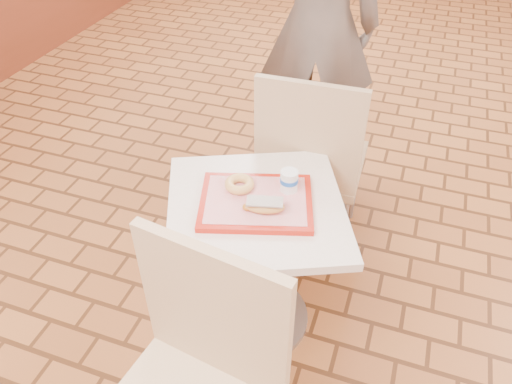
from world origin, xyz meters
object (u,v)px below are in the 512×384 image
(serving_tray, at_px, (256,202))
(chair_main_back, at_px, (311,158))
(main_table, at_px, (256,247))
(customer, at_px, (319,24))
(ring_donut, at_px, (239,184))
(paper_cup, at_px, (289,181))
(long_john_donut, at_px, (264,206))

(serving_tray, bearing_deg, chair_main_back, 81.29)
(main_table, bearing_deg, serving_tray, 0.00)
(customer, distance_m, ring_donut, 1.22)
(chair_main_back, relative_size, customer, 0.55)
(ring_donut, bearing_deg, paper_cup, 16.02)
(serving_tray, distance_m, long_john_donut, 0.07)
(serving_tray, xyz_separation_m, ring_donut, (-0.08, 0.04, 0.03))
(chair_main_back, xyz_separation_m, serving_tray, (-0.08, -0.53, 0.14))
(paper_cup, bearing_deg, serving_tray, -135.71)
(ring_donut, bearing_deg, long_john_donut, -35.69)
(paper_cup, bearing_deg, main_table, -135.71)
(serving_tray, bearing_deg, customer, 94.06)
(chair_main_back, height_order, long_john_donut, chair_main_back)
(ring_donut, height_order, paper_cup, paper_cup)
(main_table, bearing_deg, long_john_donut, -46.19)
(long_john_donut, relative_size, paper_cup, 1.88)
(chair_main_back, relative_size, paper_cup, 11.86)
(customer, relative_size, serving_tray, 4.37)
(long_john_donut, bearing_deg, paper_cup, 70.54)
(ring_donut, distance_m, paper_cup, 0.19)
(main_table, distance_m, paper_cup, 0.32)
(long_john_donut, distance_m, paper_cup, 0.15)
(chair_main_back, distance_m, ring_donut, 0.54)
(chair_main_back, relative_size, long_john_donut, 6.31)
(serving_tray, relative_size, long_john_donut, 2.61)
(main_table, height_order, long_john_donut, long_john_donut)
(main_table, height_order, ring_donut, ring_donut)
(customer, distance_m, serving_tray, 1.27)
(main_table, relative_size, chair_main_back, 0.69)
(main_table, height_order, serving_tray, serving_tray)
(chair_main_back, bearing_deg, serving_tray, 79.51)
(chair_main_back, distance_m, long_john_donut, 0.61)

